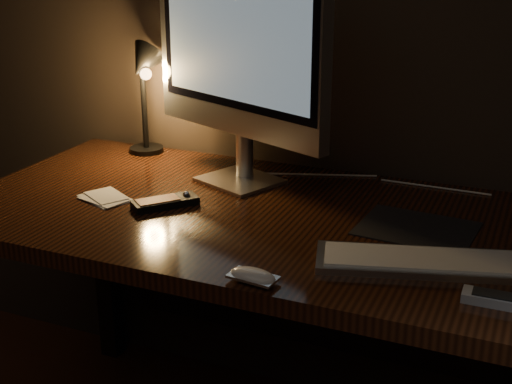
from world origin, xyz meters
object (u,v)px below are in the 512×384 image
at_px(monitor, 238,44).
at_px(keyboard, 438,262).
at_px(mouse, 253,278).
at_px(media_remote, 165,202).
at_px(desk_lamp, 144,78).
at_px(desk, 294,254).

height_order(monitor, keyboard, monitor).
bearing_deg(keyboard, mouse, -162.39).
distance_m(media_remote, desk_lamp, 0.48).
xyz_separation_m(monitor, mouse, (0.26, -0.51, -0.35)).
height_order(keyboard, mouse, same).
bearing_deg(desk_lamp, keyboard, -36.37).
relative_size(monitor, mouse, 6.50).
height_order(monitor, desk_lamp, monitor).
bearing_deg(desk, desk_lamp, 158.36).
distance_m(monitor, mouse, 0.67).
distance_m(desk, mouse, 0.43).
bearing_deg(mouse, media_remote, 148.53).
xyz_separation_m(keyboard, media_remote, (-0.66, 0.07, 0.00)).
bearing_deg(media_remote, desk, -26.23).
bearing_deg(desk, monitor, 152.67).
relative_size(keyboard, desk_lamp, 1.40).
distance_m(keyboard, mouse, 0.37).
height_order(mouse, desk_lamp, desk_lamp).
height_order(media_remote, desk_lamp, desk_lamp).
height_order(desk, desk_lamp, desk_lamp).
bearing_deg(desk, media_remote, -156.15).
xyz_separation_m(desk, mouse, (0.06, -0.41, 0.14)).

